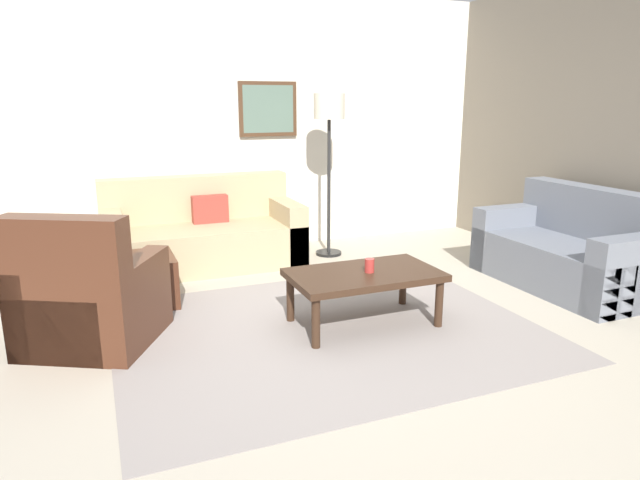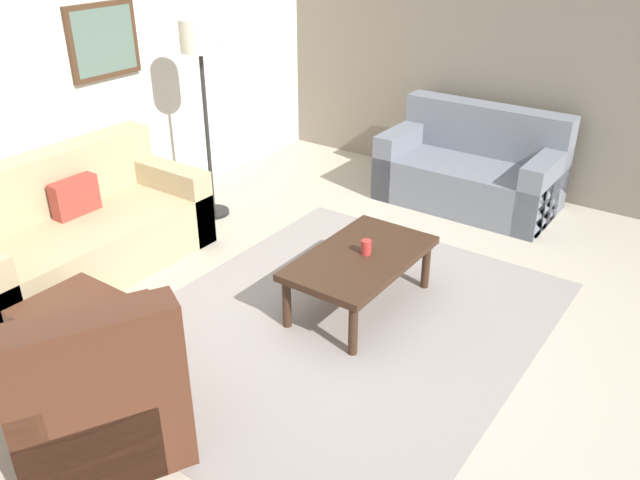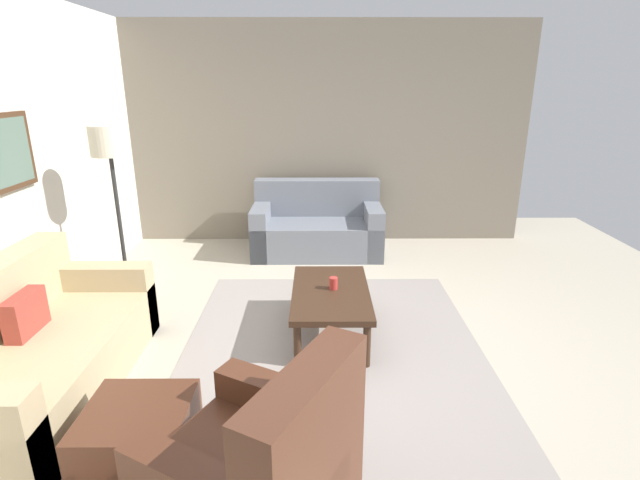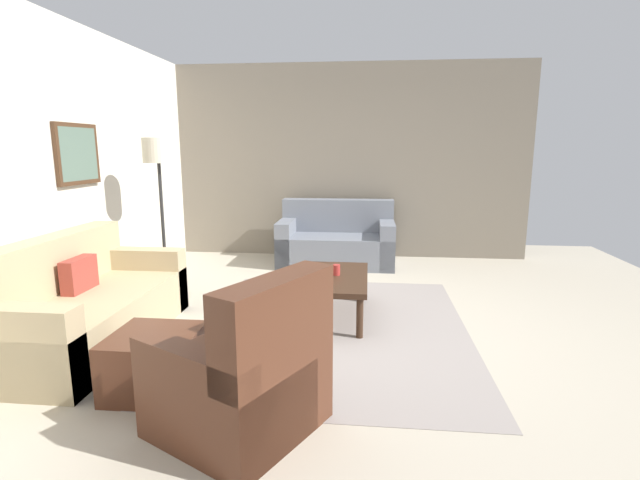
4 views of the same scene
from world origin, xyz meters
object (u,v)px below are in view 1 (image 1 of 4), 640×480
Objects in this scene: cup at (369,265)px; couch_loveseat at (573,253)px; couch_main at (202,235)px; framed_artwork at (268,109)px; lamp_standing at (329,123)px; armchair_leather at (88,304)px; coffee_table at (364,278)px; ottoman at (140,281)px.

couch_loveseat is at bearing 3.73° from cup.
framed_artwork is at bearing 26.18° from couch_main.
lamp_standing is at bearing -51.54° from framed_artwork.
armchair_leather is (-1.09, -1.72, 0.01)m from couch_main.
armchair_leather is 1.93m from coffee_table.
cup is at bearing -176.27° from couch_loveseat.
cup is at bearing -38.61° from coffee_table.
cup is at bearing -35.68° from ottoman.
cup is (1.93, -0.38, 0.15)m from armchair_leather.
coffee_table is at bearing -105.43° from lamp_standing.
ottoman is 0.51× the size of coffee_table.
coffee_table is 2.24m from lamp_standing.
couch_loveseat is 4.07m from armchair_leather.
armchair_leather is (-4.07, 0.24, 0.01)m from couch_loveseat.
ottoman is at bearing 61.88° from armchair_leather.
cup reaches higher than ottoman.
cup is at bearing -90.51° from framed_artwork.
couch_loveseat is 2.67m from lamp_standing.
cup is (-2.14, -0.14, 0.16)m from couch_loveseat.
lamp_standing is (2.04, 0.82, 1.21)m from ottoman.
ottoman is at bearing -158.04° from lamp_standing.
couch_loveseat is 0.93× the size of lamp_standing.
cup reaches higher than coffee_table.
couch_main is 2.27m from cup.
lamp_standing is at bearing -7.29° from couch_main.
couch_loveseat is at bearing -14.74° from ottoman.
couch_loveseat reaches higher than cup.
ottoman is 0.86× the size of framed_artwork.
coffee_table is 1.69× the size of framed_artwork.
framed_artwork is at bearing 42.20° from ottoman.
armchair_leather reaches higher than couch_main.
couch_loveseat is at bearing -3.34° from armchair_leather.
armchair_leather reaches higher than couch_loveseat.
couch_loveseat is 15.52× the size of cup.
ottoman is 0.33× the size of lamp_standing.
framed_artwork is at bearing 128.46° from lamp_standing.
cup is 2.75m from framed_artwork.
couch_main is 1.22m from ottoman.
ottoman is at bearing 144.32° from cup.
couch_main is 1.12× the size of lamp_standing.
coffee_table is 2.77m from framed_artwork.
coffee_table is at bearing -10.52° from armchair_leather.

